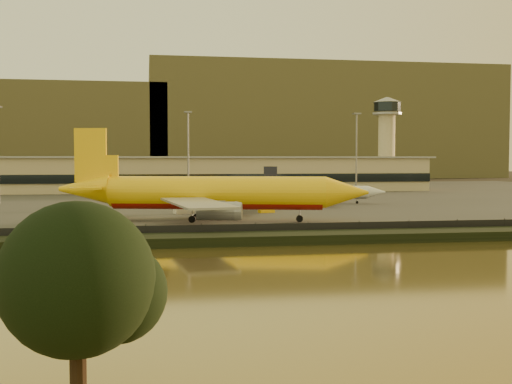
# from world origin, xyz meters

# --- Properties ---
(ground) EXTENTS (900.00, 900.00, 0.00)m
(ground) POSITION_xyz_m (0.00, 0.00, 0.00)
(ground) COLOR black
(ground) RESTS_ON ground
(embankment) EXTENTS (320.00, 7.00, 1.40)m
(embankment) POSITION_xyz_m (0.00, -17.00, 0.70)
(embankment) COLOR black
(embankment) RESTS_ON ground
(tarmac) EXTENTS (320.00, 220.00, 0.20)m
(tarmac) POSITION_xyz_m (0.00, 95.00, 0.10)
(tarmac) COLOR #2D2D2D
(tarmac) RESTS_ON ground
(perimeter_fence) EXTENTS (300.00, 0.05, 2.20)m
(perimeter_fence) POSITION_xyz_m (0.00, -13.00, 1.30)
(perimeter_fence) COLOR black
(perimeter_fence) RESTS_ON tarmac
(terminal_building) EXTENTS (202.00, 25.00, 12.60)m
(terminal_building) POSITION_xyz_m (-14.52, 125.55, 6.25)
(terminal_building) COLOR tan
(terminal_building) RESTS_ON tarmac
(control_tower) EXTENTS (11.20, 11.20, 35.50)m
(control_tower) POSITION_xyz_m (70.00, 131.00, 21.66)
(control_tower) COLOR tan
(control_tower) RESTS_ON tarmac
(apron_light_masts) EXTENTS (152.20, 12.20, 25.40)m
(apron_light_masts) POSITION_xyz_m (15.00, 75.00, 15.70)
(apron_light_masts) COLOR slate
(apron_light_masts) RESTS_ON tarmac
(distant_hills) EXTENTS (470.00, 160.00, 70.00)m
(distant_hills) POSITION_xyz_m (-20.74, 340.00, 31.39)
(distant_hills) COLOR brown
(distant_hills) RESTS_ON ground
(dhl_cargo_jet) EXTENTS (58.34, 56.01, 17.61)m
(dhl_cargo_jet) POSITION_xyz_m (-9.87, 14.07, 5.46)
(dhl_cargo_jet) COLOR yellow
(dhl_cargo_jet) RESTS_ON tarmac
(white_narrowbody_jet) EXTENTS (33.26, 31.70, 9.74)m
(white_narrowbody_jet) POSITION_xyz_m (23.43, 57.71, 3.11)
(white_narrowbody_jet) COLOR silver
(white_narrowbody_jet) RESTS_ON tarmac
(gse_vehicle_yellow) EXTENTS (3.73, 2.34, 1.55)m
(gse_vehicle_yellow) POSITION_xyz_m (3.92, 31.42, 0.98)
(gse_vehicle_yellow) COLOR yellow
(gse_vehicle_yellow) RESTS_ON tarmac
(gse_vehicle_white) EXTENTS (4.62, 3.11, 1.91)m
(gse_vehicle_white) POSITION_xyz_m (-13.98, 32.26, 1.15)
(gse_vehicle_white) COLOR silver
(gse_vehicle_white) RESTS_ON tarmac
(shore_tree) EXTENTS (7.63, 7.08, 10.17)m
(shore_tree) POSITION_xyz_m (-24.52, -76.21, 6.39)
(shore_tree) COLOR black
(shore_tree) RESTS_ON ground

